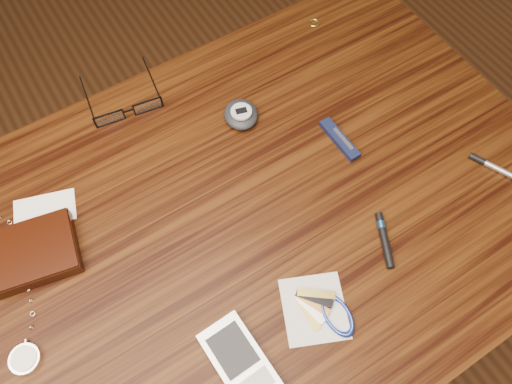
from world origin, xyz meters
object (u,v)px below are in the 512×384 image
Objects in this scene: pocket_knife at (340,139)px; notepad_keys at (325,311)px; pocket_watch at (25,353)px; silver_pen at (500,170)px; pda_phone at (239,360)px; eyeglasses at (128,109)px; desk at (254,238)px; pedometer at (241,114)px; wallet_and_card at (34,251)px.

notepad_keys is at bearing -130.55° from pocket_knife.
silver_pen is at bearing -10.03° from pocket_watch.
pda_phone is at bearing 177.04° from notepad_keys.
pda_phone is at bearing -96.67° from eyeglasses.
pedometer is (0.08, 0.17, 0.11)m from desk.
pocket_knife is (0.33, 0.22, -0.00)m from pda_phone.
pocket_watch is at bearing -174.68° from pocket_knife.
desk is at bearing -115.30° from pedometer.
pocket_knife is 0.78× the size of silver_pen.
pocket_watch is 0.57m from pocket_knife.
pocket_watch is (-0.06, -0.13, -0.01)m from wallet_and_card.
desk is at bearing -169.36° from pocket_knife.
pda_phone is (-0.05, -0.46, -0.00)m from eyeglasses.
pedometer is at bearing 58.23° from pda_phone.
pocket_watch is at bearing -134.93° from eyeglasses.
eyeglasses is 1.77× the size of pedometer.
silver_pen is at bearing -45.19° from pocket_knife.
notepad_keys is 1.40× the size of pocket_knife.
eyeglasses is at bearing 144.84° from pedometer.
pda_phone is (-0.13, -0.18, 0.11)m from desk.
eyeglasses is 1.19× the size of pda_phone.
wallet_and_card is 0.34m from pda_phone.
pedometer reaches higher than notepad_keys.
pedometer is 0.17m from pocket_knife.
pedometer is at bearing 131.86° from pocket_knife.
eyeglasses reaches higher than pda_phone.
pocket_knife is at bearing 10.64° from desk.
wallet_and_card is 0.51m from pocket_knife.
eyeglasses is 0.46m from pda_phone.
wallet_and_card and eyeglasses have the same top height.
pocket_watch and pocket_knife have the same top height.
wallet_and_card reaches higher than pocket_knife.
wallet_and_card is at bearing 171.33° from pocket_knife.
eyeglasses is 0.47m from notepad_keys.
notepad_keys is (0.08, -0.46, -0.01)m from eyeglasses.
pda_phone is 1.49× the size of pedometer.
pedometer reaches higher than pocket_watch.
pocket_knife is at bearing -41.25° from eyeglasses.
eyeglasses is at bearing 35.74° from wallet_and_card.
eyeglasses is at bearing 83.33° from pda_phone.
desk is 3.79× the size of pocket_watch.
silver_pen is (0.30, -0.31, -0.01)m from pedometer.
pocket_knife is at bearing 33.23° from pda_phone.
eyeglasses is at bearing 45.07° from pocket_watch.
wallet_and_card is (-0.31, 0.11, 0.12)m from desk.
wallet_and_card is at bearing 120.96° from pda_phone.
eyeglasses reaches higher than desk.
pocket_knife is (0.57, 0.05, 0.00)m from pocket_watch.
pocket_watch is 0.41m from notepad_keys.
pocket_knife is (0.28, -0.24, -0.01)m from eyeglasses.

